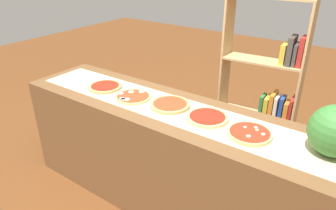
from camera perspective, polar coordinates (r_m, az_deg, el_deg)
ground_plane at (r=2.87m, az=0.00°, el=-16.84°), size 12.00×12.00×0.00m
counter at (r=2.59m, az=0.00°, el=-9.47°), size 2.59×0.65×0.91m
parchment_paper at (r=2.35m, az=0.00°, el=-0.42°), size 2.43×0.41×0.00m
pizza_plain_0 at (r=2.73m, az=-11.34°, el=3.29°), size 0.28×0.28×0.02m
pizza_mozzarella_1 at (r=2.51m, az=-6.38°, el=1.53°), size 0.29×0.29×0.02m
pizza_plain_2 at (r=2.36m, az=0.36°, el=0.08°), size 0.30×0.30×0.02m
pizza_plain_3 at (r=2.21m, az=7.14°, el=-2.22°), size 0.30×0.30×0.02m
pizza_mushroom_4 at (r=2.06m, az=14.58°, el=-5.01°), size 0.28×0.28×0.03m
watermelon at (r=1.99m, az=28.07°, el=-4.18°), size 0.30×0.30×0.30m
bookshelf at (r=3.02m, az=17.63°, el=1.26°), size 0.72×0.28×1.64m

